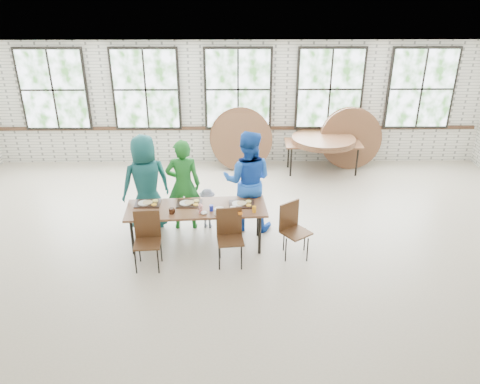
# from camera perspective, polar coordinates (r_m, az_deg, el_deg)

# --- Properties ---
(room) EXTENTS (12.00, 12.00, 12.00)m
(room) POSITION_cam_1_polar(r_m,az_deg,el_deg) (11.45, -0.24, 12.20)
(room) COLOR #C5B39C
(room) RESTS_ON ground
(dining_table) EXTENTS (2.45, 0.96, 0.74)m
(dining_table) POSITION_cam_1_polar(r_m,az_deg,el_deg) (8.09, -5.32, -2.21)
(dining_table) COLOR brown
(dining_table) RESTS_ON ground
(chair_near_left) EXTENTS (0.45, 0.44, 0.95)m
(chair_near_left) POSITION_cam_1_polar(r_m,az_deg,el_deg) (7.73, -11.23, -5.13)
(chair_near_left) COLOR #482B18
(chair_near_left) RESTS_ON ground
(chair_near_right) EXTENTS (0.46, 0.45, 0.95)m
(chair_near_right) POSITION_cam_1_polar(r_m,az_deg,el_deg) (7.67, -1.27, -4.85)
(chair_near_right) COLOR #482B18
(chair_near_right) RESTS_ON ground
(chair_spare) EXTENTS (0.58, 0.58, 0.95)m
(chair_spare) POSITION_cam_1_polar(r_m,az_deg,el_deg) (7.91, 6.41, -4.00)
(chair_spare) COLOR #482B18
(chair_spare) RESTS_ON ground
(adult_teal) EXTENTS (1.05, 0.89, 1.82)m
(adult_teal) POSITION_cam_1_polar(r_m,az_deg,el_deg) (8.71, -11.38, 1.05)
(adult_teal) COLOR #1B6A5A
(adult_teal) RESTS_ON ground
(adult_green) EXTENTS (0.66, 0.46, 1.74)m
(adult_green) POSITION_cam_1_polar(r_m,az_deg,el_deg) (8.62, -6.92, 0.86)
(adult_green) COLOR #1C6B23
(adult_green) RESTS_ON ground
(toddler) EXTENTS (0.54, 0.36, 0.78)m
(toddler) POSITION_cam_1_polar(r_m,az_deg,el_deg) (8.79, -3.98, -1.98)
(toddler) COLOR #121A38
(toddler) RESTS_ON ground
(adult_blue) EXTENTS (1.02, 0.85, 1.90)m
(adult_blue) POSITION_cam_1_polar(r_m,az_deg,el_deg) (8.54, 0.93, 1.37)
(adult_blue) COLOR blue
(adult_blue) RESTS_ON ground
(storage_table) EXTENTS (1.82, 0.81, 0.74)m
(storage_table) POSITION_cam_1_polar(r_m,az_deg,el_deg) (11.35, 10.08, 5.69)
(storage_table) COLOR brown
(storage_table) RESTS_ON ground
(tabletop_clutter) EXTENTS (2.10, 0.63, 0.11)m
(tabletop_clutter) POSITION_cam_1_polar(r_m,az_deg,el_deg) (8.03, -4.64, -1.80)
(tabletop_clutter) COLOR black
(tabletop_clutter) RESTS_ON dining_table
(round_tops_stacked) EXTENTS (1.50, 1.50, 0.13)m
(round_tops_stacked) POSITION_cam_1_polar(r_m,az_deg,el_deg) (11.31, 10.13, 6.26)
(round_tops_stacked) COLOR brown
(round_tops_stacked) RESTS_ON storage_table
(round_tops_leaning) EXTENTS (4.19, 0.49, 1.49)m
(round_tops_leaning) POSITION_cam_1_polar(r_m,az_deg,el_deg) (11.52, 6.82, 6.46)
(round_tops_leaning) COLOR brown
(round_tops_leaning) RESTS_ON ground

